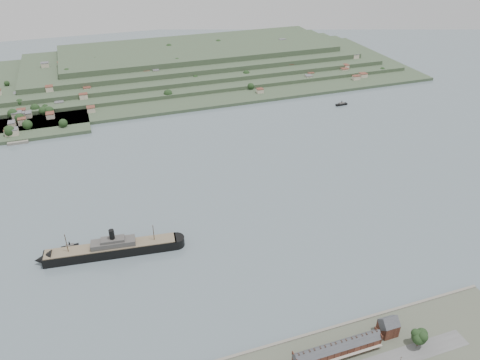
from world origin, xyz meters
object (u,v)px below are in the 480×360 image
object	(u,v)px
gabled_building	(388,326)
fig_tree	(420,337)
tugboat	(70,247)
terrace_row	(338,349)
steamship	(108,250)

from	to	relation	value
gabled_building	fig_tree	distance (m)	18.80
tugboat	gabled_building	bearing A→B (deg)	-40.17
tugboat	fig_tree	distance (m)	258.74
tugboat	fig_tree	world-z (taller)	fig_tree
tugboat	terrace_row	bearing A→B (deg)	-47.43
fig_tree	tugboat	bearing A→B (deg)	139.13
steamship	tugboat	world-z (taller)	steamship
fig_tree	gabled_building	bearing A→B (deg)	130.14
gabled_building	tugboat	distance (m)	240.21
steamship	fig_tree	distance (m)	226.17
gabled_building	steamship	world-z (taller)	steamship
terrace_row	fig_tree	distance (m)	50.72
terrace_row	tugboat	world-z (taller)	terrace_row
steamship	gabled_building	bearing A→B (deg)	-41.29
terrace_row	gabled_building	bearing A→B (deg)	6.12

